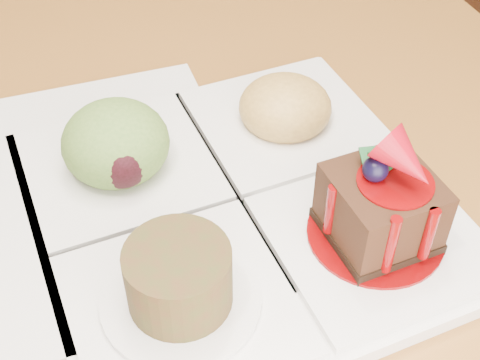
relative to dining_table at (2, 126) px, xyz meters
name	(u,v)px	position (x,y,z in m)	size (l,w,h in m)	color
dining_table	(2,126)	(0.00, 0.00, 0.00)	(1.00, 1.80, 0.75)	brown
sampler_plate	(234,190)	(0.16, -0.25, 0.09)	(0.31, 0.31, 0.11)	silver
second_plate	(59,203)	(0.04, -0.20, 0.07)	(0.27, 0.27, 0.01)	silver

